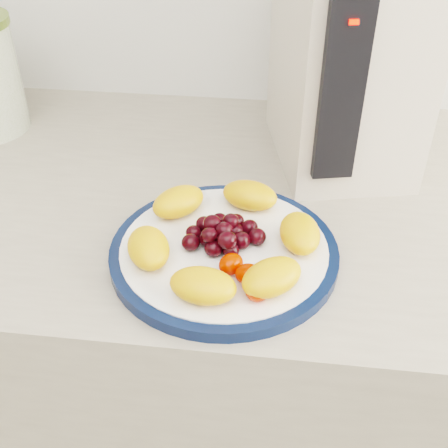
# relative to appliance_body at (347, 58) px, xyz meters

# --- Properties ---
(counter) EXTENTS (3.50, 0.60, 0.90)m
(counter) POSITION_rel_appliance_body_xyz_m (-0.22, -0.11, -0.60)
(counter) COLOR #9E9482
(counter) RESTS_ON floor
(cabinet_face) EXTENTS (3.48, 0.58, 0.84)m
(cabinet_face) POSITION_rel_appliance_body_xyz_m (-0.22, -0.11, -0.63)
(cabinet_face) COLOR #997B56
(cabinet_face) RESTS_ON floor
(plate_rim) EXTENTS (0.27, 0.27, 0.01)m
(plate_rim) POSITION_rel_appliance_body_xyz_m (-0.14, -0.27, -0.15)
(plate_rim) COLOR #0B1A3B
(plate_rim) RESTS_ON counter
(plate_face) EXTENTS (0.25, 0.25, 0.02)m
(plate_face) POSITION_rel_appliance_body_xyz_m (-0.14, -0.27, -0.15)
(plate_face) COLOR white
(plate_face) RESTS_ON counter
(appliance_body) EXTENTS (0.23, 0.28, 0.31)m
(appliance_body) POSITION_rel_appliance_body_xyz_m (0.00, 0.00, 0.00)
(appliance_body) COLOR beige
(appliance_body) RESTS_ON counter
(appliance_panel) EXTENTS (0.06, 0.03, 0.23)m
(appliance_panel) POSITION_rel_appliance_body_xyz_m (-0.01, -0.13, 0.00)
(appliance_panel) COLOR black
(appliance_panel) RESTS_ON appliance_body
(appliance_led) EXTENTS (0.01, 0.01, 0.01)m
(appliance_led) POSITION_rel_appliance_body_xyz_m (-0.01, -0.14, 0.09)
(appliance_led) COLOR #FF0C05
(appliance_led) RESTS_ON appliance_panel
(fruit_plate) EXTENTS (0.23, 0.23, 0.03)m
(fruit_plate) POSITION_rel_appliance_body_xyz_m (-0.14, -0.27, -0.12)
(fruit_plate) COLOR orange
(fruit_plate) RESTS_ON plate_face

